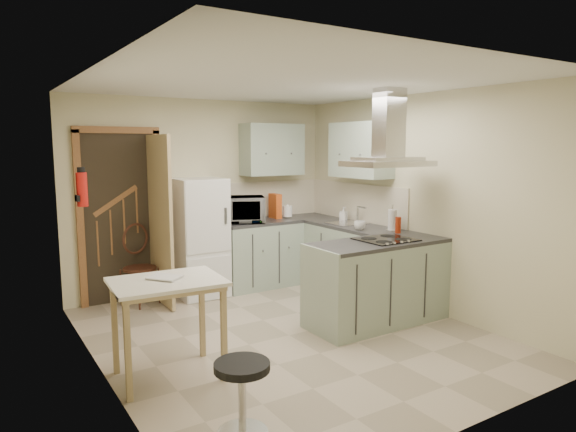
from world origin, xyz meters
TOP-DOWN VIEW (x-y plane):
  - floor at (0.00, 0.00)m, footprint 4.20×4.20m
  - ceiling at (0.00, 0.00)m, footprint 4.20×4.20m
  - back_wall at (0.00, 2.10)m, footprint 3.60×0.00m
  - left_wall at (-1.80, 0.00)m, footprint 0.00×4.20m
  - right_wall at (1.80, 0.00)m, footprint 0.00×4.20m
  - doorway at (-1.10, 2.07)m, footprint 1.10×0.12m
  - fridge at (-0.20, 1.80)m, footprint 0.60×0.60m
  - counter_back at (0.66, 1.80)m, footprint 1.08×0.60m
  - counter_right at (1.50, 1.12)m, footprint 0.60×1.95m
  - splashback at (0.96, 2.09)m, footprint 1.68×0.02m
  - wall_cabinet_back at (0.95, 1.93)m, footprint 0.85×0.35m
  - wall_cabinet_right at (1.62, 0.85)m, footprint 0.35×0.90m
  - peninsula at (1.02, -0.18)m, footprint 1.55×0.65m
  - hob at (1.12, -0.18)m, footprint 0.58×0.50m
  - extractor_hood at (1.12, -0.18)m, footprint 0.90×0.55m
  - sink at (1.50, 0.95)m, footprint 0.45×0.40m
  - fire_extinguisher at (-1.74, 0.90)m, footprint 0.10×0.10m
  - drop_leaf_table at (-1.34, -0.25)m, footprint 0.93×0.72m
  - bentwood_chair at (-0.96, 1.83)m, footprint 0.52×0.52m
  - stool at (-1.22, -1.33)m, footprint 0.44×0.44m
  - microwave at (0.38, 1.79)m, footprint 0.73×0.63m
  - kettle at (1.12, 1.80)m, footprint 0.17×0.17m
  - cereal_box at (0.97, 1.88)m, footprint 0.10×0.23m
  - soap_bottle at (1.63, 1.19)m, footprint 0.11×0.11m
  - paper_towel at (1.61, 0.23)m, footprint 0.11×0.11m
  - cup at (1.31, 0.47)m, footprint 0.15×0.15m
  - red_bottle at (1.54, 0.07)m, footprint 0.09×0.09m
  - book at (-1.41, -0.26)m, footprint 0.30×0.32m

SIDE VIEW (x-z plane):
  - floor at x=0.00m, z-range 0.00..0.00m
  - stool at x=-1.22m, z-range 0.00..0.50m
  - drop_leaf_table at x=-1.34m, z-range 0.00..0.83m
  - bentwood_chair at x=-0.96m, z-range 0.00..0.88m
  - counter_back at x=0.66m, z-range 0.00..0.90m
  - counter_right at x=1.50m, z-range 0.00..0.90m
  - peninsula at x=1.02m, z-range 0.00..0.90m
  - fridge at x=-0.20m, z-range 0.00..1.50m
  - book at x=-1.41m, z-range 0.83..0.94m
  - sink at x=1.50m, z-range 0.90..0.91m
  - hob at x=1.12m, z-range 0.90..0.91m
  - cup at x=1.31m, z-range 0.90..1.01m
  - soap_bottle at x=1.63m, z-range 0.90..1.08m
  - red_bottle at x=1.54m, z-range 0.90..1.09m
  - kettle at x=1.12m, z-range 0.90..1.09m
  - paper_towel at x=1.61m, z-range 0.90..1.16m
  - doorway at x=-1.10m, z-range 0.00..2.10m
  - cereal_box at x=0.97m, z-range 0.90..1.24m
  - microwave at x=0.38m, z-range 0.90..1.24m
  - splashback at x=0.96m, z-range 0.90..1.40m
  - back_wall at x=0.00m, z-range -0.55..3.05m
  - left_wall at x=-1.80m, z-range -0.85..3.35m
  - right_wall at x=1.80m, z-range -0.85..3.35m
  - fire_extinguisher at x=-1.74m, z-range 1.34..1.66m
  - extractor_hood at x=1.12m, z-range 1.67..1.77m
  - wall_cabinet_back at x=0.95m, z-range 1.50..2.20m
  - wall_cabinet_right at x=1.62m, z-range 1.50..2.20m
  - ceiling at x=0.00m, z-range 2.50..2.50m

